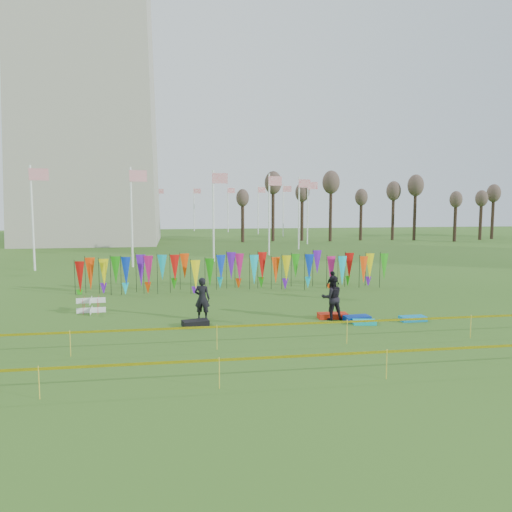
{
  "coord_description": "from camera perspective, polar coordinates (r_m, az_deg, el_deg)",
  "views": [
    {
      "loc": [
        -3.2,
        -20.07,
        5.17
      ],
      "look_at": [
        0.95,
        6.0,
        2.35
      ],
      "focal_mm": 35.0,
      "sensor_mm": 36.0,
      "label": 1
    }
  ],
  "objects": [
    {
      "name": "caution_tape_far",
      "position": [
        14.47,
        3.34,
        -11.58
      ],
      "size": [
        26.0,
        0.02,
        0.9
      ],
      "color": "#E9DD04",
      "rests_on": "ground"
    },
    {
      "name": "kite_bag_blue",
      "position": [
        22.49,
        11.47,
        -7.01
      ],
      "size": [
        1.17,
        0.68,
        0.24
      ],
      "primitive_type": "cube",
      "rotation": [
        0.0,
        0.0,
        0.09
      ],
      "color": "#0932A1",
      "rests_on": "ground"
    },
    {
      "name": "person_mid",
      "position": [
        22.4,
        8.67,
        -4.73
      ],
      "size": [
        0.97,
        0.6,
        1.97
      ],
      "primitive_type": "imported",
      "rotation": [
        0.0,
        0.0,
        3.15
      ],
      "color": "black",
      "rests_on": "ground"
    },
    {
      "name": "kite_bag_turquoise",
      "position": [
        21.97,
        12.28,
        -7.39
      ],
      "size": [
        1.03,
        0.63,
        0.19
      ],
      "primitive_type": "cube",
      "rotation": [
        0.0,
        0.0,
        -0.16
      ],
      "color": "#0DC3C9",
      "rests_on": "ground"
    },
    {
      "name": "tree_line",
      "position": [
        73.11,
        19.86,
        6.52
      ],
      "size": [
        53.92,
        1.92,
        7.84
      ],
      "color": "#3A291D",
      "rests_on": "ground"
    },
    {
      "name": "person_left",
      "position": [
        22.29,
        -6.17,
        -4.85
      ],
      "size": [
        0.8,
        0.68,
        1.9
      ],
      "primitive_type": "imported",
      "rotation": [
        0.0,
        0.0,
        2.86
      ],
      "color": "black",
      "rests_on": "ground"
    },
    {
      "name": "caution_tape_near",
      "position": [
        17.99,
        0.77,
        -8.03
      ],
      "size": [
        26.0,
        0.02,
        0.9
      ],
      "color": "#E9DD04",
      "rests_on": "ground"
    },
    {
      "name": "flagpole_ring",
      "position": [
        68.93,
        -18.13,
        4.83
      ],
      "size": [
        57.4,
        56.16,
        8.0
      ],
      "color": "white",
      "rests_on": "ground"
    },
    {
      "name": "person_right",
      "position": [
        27.35,
        8.76,
        -3.27
      ],
      "size": [
        1.01,
        0.83,
        1.5
      ],
      "primitive_type": "imported",
      "rotation": [
        0.0,
        0.0,
        3.58
      ],
      "color": "black",
      "rests_on": "ground"
    },
    {
      "name": "kite_bag_teal",
      "position": [
        23.11,
        17.47,
        -6.84
      ],
      "size": [
        1.13,
        0.56,
        0.21
      ],
      "primitive_type": "cube",
      "rotation": [
        0.0,
        0.0,
        0.02
      ],
      "color": "#0D83BA",
      "rests_on": "ground"
    },
    {
      "name": "kite_bag_red",
      "position": [
        22.82,
        8.74,
        -6.76
      ],
      "size": [
        1.34,
        0.67,
        0.24
      ],
      "primitive_type": "cube",
      "rotation": [
        0.0,
        0.0,
        -0.06
      ],
      "color": "red",
      "rests_on": "ground"
    },
    {
      "name": "ground",
      "position": [
        20.97,
        0.01,
        -8.17
      ],
      "size": [
        160.0,
        160.0,
        0.0
      ],
      "primitive_type": "plane",
      "color": "#2E5618",
      "rests_on": "ground"
    },
    {
      "name": "kite_bag_black",
      "position": [
        21.34,
        -6.94,
        -7.62
      ],
      "size": [
        1.19,
        0.86,
        0.25
      ],
      "primitive_type": "cube",
      "rotation": [
        0.0,
        0.0,
        0.24
      ],
      "color": "black",
      "rests_on": "ground"
    },
    {
      "name": "box_kite",
      "position": [
        24.78,
        -18.33,
        -5.38
      ],
      "size": [
        0.67,
        0.67,
        0.75
      ],
      "rotation": [
        0.0,
        0.0,
        0.07
      ],
      "color": "red",
      "rests_on": "ground"
    },
    {
      "name": "banner_row",
      "position": [
        29.64,
        -2.23,
        -1.55
      ],
      "size": [
        18.64,
        0.64,
        2.11
      ],
      "color": "black",
      "rests_on": "ground"
    }
  ]
}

